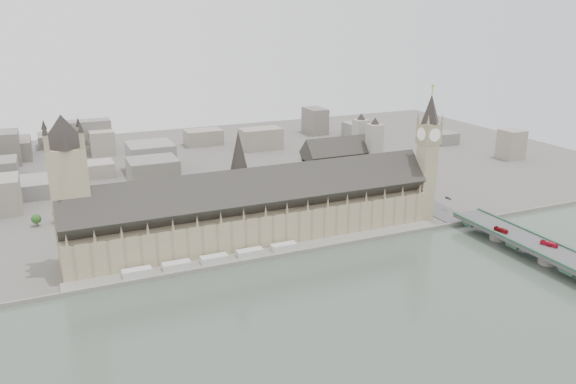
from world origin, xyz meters
name	(u,v)px	position (x,y,z in m)	size (l,w,h in m)	color
ground	(267,250)	(0.00, 0.00, 0.00)	(900.00, 900.00, 0.00)	#595651
embankment_wall	(275,257)	(0.00, -15.00, 1.50)	(600.00, 1.50, 3.00)	gray
river_terrace	(271,253)	(0.00, -7.50, 1.00)	(270.00, 15.00, 2.00)	gray
terrace_tents	(214,259)	(-40.00, -7.00, 4.00)	(118.00, 7.00, 4.00)	silver
palace_of_westminster	(256,211)	(0.00, 19.70, 22.71)	(265.00, 40.73, 55.44)	tan
elizabeth_tower	(428,148)	(138.00, 8.00, 58.09)	(17.00, 17.00, 107.50)	tan
victoria_tower	(69,186)	(-122.00, 26.00, 55.20)	(30.00, 30.00, 100.00)	tan
central_tower	(239,163)	(-10.00, 26.00, 57.92)	(13.00, 13.00, 48.00)	gray
westminster_bridge	(539,252)	(162.00, -87.50, 5.12)	(25.00, 325.00, 10.25)	#474749
westminster_abbey	(341,166)	(110.92, 95.00, 25.08)	(68.00, 36.00, 64.00)	gray
city_skyline_inland	(182,149)	(0.00, 245.00, 19.00)	(720.00, 360.00, 38.00)	gray
park_trees	(226,215)	(-10.00, 60.00, 7.50)	(110.00, 30.00, 15.00)	#1F4619
red_bus_north	(501,230)	(155.47, -58.31, 11.73)	(2.48, 10.59, 2.95)	maroon
red_bus_south	(549,244)	(166.30, -90.57, 11.82)	(2.64, 11.27, 3.14)	red
car_approach	(448,198)	(168.97, 15.67, 11.08)	(2.31, 5.69, 1.65)	gray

